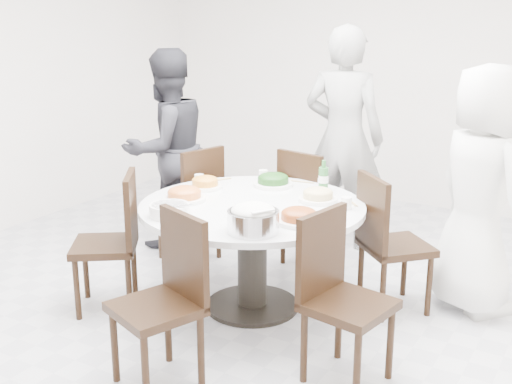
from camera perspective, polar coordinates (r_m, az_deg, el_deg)
The scene contains 22 objects.
floor at distance 4.49m, azimuth 1.32°, elevation -10.43°, with size 6.00×6.00×0.01m, color silver.
wall_back at distance 6.83m, azimuth 14.08°, elevation 10.41°, with size 6.00×0.01×2.80m, color white.
dining_table at distance 4.38m, azimuth -0.34°, elevation -5.77°, with size 1.50×1.50×0.75m, color silver.
chair_ne at distance 4.44m, azimuth 12.35°, elevation -4.47°, with size 0.42×0.42×0.95m, color black.
chair_n at distance 5.15m, azimuth 5.12°, elevation -1.33°, with size 0.42×0.42×0.95m, color black.
chair_nw at distance 5.26m, azimuth -6.01°, elevation -0.98°, with size 0.42×0.42×0.95m, color black.
chair_sw at distance 4.47m, azimuth -13.34°, elevation -4.40°, with size 0.42×0.42×0.95m, color black.
chair_s at distance 3.51m, azimuth -8.94°, elevation -9.85°, with size 0.42×0.42×0.95m, color black.
chair_se at distance 3.54m, azimuth 8.28°, elevation -9.61°, with size 0.42×0.42×0.95m, color black.
diner_right at distance 4.50m, azimuth 19.33°, elevation 0.10°, with size 0.82×0.53×1.67m, color white.
diner_middle at distance 5.50m, azimuth 7.78°, elevation 4.75°, with size 0.69×0.45×1.89m, color black.
diner_left at distance 5.54m, azimuth -7.93°, elevation 3.79°, with size 0.82×0.64×1.69m, color black.
dish_greens at distance 4.68m, azimuth 1.53°, elevation 0.97°, with size 0.29×0.29×0.07m, color white.
dish_pale at distance 4.32m, azimuth 5.53°, elevation -0.39°, with size 0.26×0.26×0.07m, color white.
dish_orange at distance 4.63m, azimuth -4.55°, elevation 0.70°, with size 0.24×0.24×0.06m, color white.
dish_redbrown at distance 3.87m, azimuth 3.83°, elevation -2.29°, with size 0.28×0.28×0.07m, color white.
dish_tofu at distance 4.34m, azimuth -6.39°, elevation -0.29°, with size 0.29×0.29×0.08m, color white.
rice_bowl at distance 3.70m, azimuth -0.26°, elevation -2.64°, with size 0.30×0.30×0.13m, color silver.
soup_bowl at distance 4.03m, azimuth -7.69°, elevation -1.62°, with size 0.25×0.25×0.08m, color white.
beverage_bottle at distance 4.50m, azimuth 6.02°, elevation 1.35°, with size 0.07×0.07×0.24m, color #29672E.
tea_cups at distance 4.72m, azimuth 3.74°, elevation 1.12°, with size 0.07×0.07×0.08m, color white.
chopsticks at distance 4.81m, azimuth 3.28°, elevation 0.98°, with size 0.24×0.04×0.01m, color tan, non-canonical shape.
Camera 1 is at (1.97, -3.51, 1.98)m, focal length 45.00 mm.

